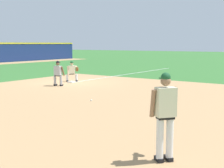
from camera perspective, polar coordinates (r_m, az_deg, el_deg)
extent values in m
plane|color=#336B2D|center=(19.71, -7.41, 0.24)|extent=(160.00, 160.00, 0.00)
cube|color=tan|center=(13.06, -3.19, -3.34)|extent=(18.00, 18.00, 0.01)
cube|color=white|center=(25.38, 3.50, 1.90)|extent=(14.22, 0.10, 0.00)
cube|color=white|center=(19.71, -7.41, 0.37)|extent=(0.38, 0.38, 0.09)
sphere|color=white|center=(13.33, -3.82, -2.98)|extent=(0.07, 0.07, 0.07)
cube|color=black|center=(6.74, 8.53, -13.45)|extent=(0.25, 0.27, 0.09)
cylinder|color=white|center=(6.56, 8.75, -9.85)|extent=(0.15, 0.15, 0.84)
cube|color=black|center=(6.83, 10.27, -13.21)|extent=(0.25, 0.27, 0.09)
cylinder|color=white|center=(6.65, 10.51, -9.65)|extent=(0.15, 0.15, 0.84)
cube|color=black|center=(6.49, 9.72, -6.04)|extent=(0.39, 0.37, 0.06)
cube|color=beige|center=(6.42, 9.78, -3.26)|extent=(0.46, 0.44, 0.60)
sphere|color=#9E7051|center=(6.38, 9.79, 0.58)|extent=(0.21, 0.21, 0.21)
sphere|color=#194C28|center=(6.37, 9.81, 1.20)|extent=(0.20, 0.20, 0.20)
cube|color=#194C28|center=(6.45, 9.46, 1.06)|extent=(0.20, 0.19, 0.02)
cylinder|color=#9E7051|center=(6.39, 7.46, -3.49)|extent=(0.19, 0.20, 0.59)
cylinder|color=#9E7051|center=(6.78, 10.65, -1.92)|extent=(0.40, 0.46, 0.41)
ellipsoid|color=brown|center=(6.88, 10.31, -3.18)|extent=(0.34, 0.36, 0.34)
cube|color=black|center=(20.28, -6.49, 0.58)|extent=(0.25, 0.27, 0.09)
cylinder|color=white|center=(20.29, -6.52, 1.25)|extent=(0.15, 0.15, 0.40)
cube|color=black|center=(20.20, -8.17, 0.53)|extent=(0.25, 0.27, 0.09)
cylinder|color=white|center=(20.21, -8.20, 1.20)|extent=(0.15, 0.15, 0.40)
cube|color=black|center=(20.23, -7.37, 1.85)|extent=(0.39, 0.37, 0.06)
cube|color=beige|center=(20.20, -7.38, 2.64)|extent=(0.46, 0.44, 0.52)
sphere|color=#DBB28E|center=(20.15, -7.39, 3.74)|extent=(0.21, 0.21, 0.21)
sphere|color=#194C28|center=(20.15, -7.39, 3.94)|extent=(0.20, 0.20, 0.20)
cube|color=#194C28|center=(20.06, -7.36, 3.85)|extent=(0.20, 0.19, 0.02)
cylinder|color=#DBB28E|center=(19.81, -6.51, 2.98)|extent=(0.44, 0.51, 0.24)
cylinder|color=#DBB28E|center=(20.08, -8.05, 2.43)|extent=(0.22, 0.24, 0.58)
ellipsoid|color=brown|center=(19.61, -6.41, 2.72)|extent=(0.29, 0.30, 0.35)
cube|color=black|center=(18.47, -10.30, -0.16)|extent=(0.28, 0.17, 0.09)
cylinder|color=#B2B2B7|center=(18.40, -10.38, 0.71)|extent=(0.15, 0.15, 0.50)
cube|color=black|center=(18.26, -9.23, -0.22)|extent=(0.28, 0.17, 0.09)
cylinder|color=#B2B2B7|center=(18.19, -9.31, 0.66)|extent=(0.15, 0.15, 0.50)
cube|color=black|center=(18.26, -9.87, 1.52)|extent=(0.27, 0.38, 0.06)
cube|color=#B2B2B7|center=(18.24, -9.89, 2.43)|extent=(0.33, 0.45, 0.54)
sphere|color=brown|center=(18.22, -9.89, 3.69)|extent=(0.21, 0.21, 0.21)
sphere|color=black|center=(18.22, -9.89, 3.91)|extent=(0.20, 0.20, 0.20)
cube|color=black|center=(18.30, -9.74, 3.85)|extent=(0.15, 0.19, 0.02)
cylinder|color=brown|center=(18.49, -10.32, 2.39)|extent=(0.34, 0.16, 0.56)
cylinder|color=brown|center=(18.24, -8.98, 2.34)|extent=(0.34, 0.16, 0.56)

